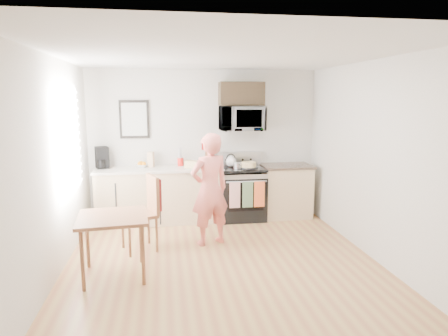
{
  "coord_description": "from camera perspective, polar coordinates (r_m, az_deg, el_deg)",
  "views": [
    {
      "loc": [
        -0.72,
        -4.73,
        2.11
      ],
      "look_at": [
        0.16,
        1.0,
        1.09
      ],
      "focal_mm": 32.0,
      "sensor_mm": 36.0,
      "label": 1
    }
  ],
  "objects": [
    {
      "name": "upper_cabinet",
      "position": [
        6.99,
        2.49,
        10.54
      ],
      "size": [
        0.76,
        0.35,
        0.4
      ],
      "primitive_type": "cube",
      "color": "black",
      "rests_on": "back_wall"
    },
    {
      "name": "bread_bag",
      "position": [
        6.74,
        -4.16,
        0.49
      ],
      "size": [
        0.37,
        0.31,
        0.12
      ],
      "primitive_type": "cube",
      "rotation": [
        0.0,
        0.0,
        -0.55
      ],
      "color": "tan",
      "rests_on": "countertop_left"
    },
    {
      "name": "ceiling",
      "position": [
        4.81,
        -0.03,
        15.83
      ],
      "size": [
        4.0,
        4.6,
        0.04
      ],
      "primitive_type": "cube",
      "color": "silver",
      "rests_on": "back_wall"
    },
    {
      "name": "utensil_crock",
      "position": [
        7.01,
        -6.24,
        1.38
      ],
      "size": [
        0.11,
        0.11,
        0.32
      ],
      "color": "#A9130E",
      "rests_on": "countertop_left"
    },
    {
      "name": "left_wall",
      "position": [
        4.97,
        -23.49,
        -0.24
      ],
      "size": [
        0.04,
        4.6,
        2.6
      ],
      "primitive_type": "cube",
      "color": "beige",
      "rests_on": "floor"
    },
    {
      "name": "person",
      "position": [
        5.74,
        -2.05,
        -3.08
      ],
      "size": [
        0.69,
        0.57,
        1.63
      ],
      "primitive_type": "imported",
      "rotation": [
        0.0,
        0.0,
        3.5
      ],
      "color": "#D8483B",
      "rests_on": "floor"
    },
    {
      "name": "countertop_left",
      "position": [
        6.83,
        -9.23,
        -0.18
      ],
      "size": [
        2.14,
        0.64,
        0.04
      ],
      "primitive_type": "cube",
      "color": "beige",
      "rests_on": "cabinet_left"
    },
    {
      "name": "wall_trivet",
      "position": [
        7.1,
        -2.42,
        3.42
      ],
      "size": [
        0.2,
        0.02,
        0.2
      ],
      "primitive_type": "cube",
      "color": "#A9130E",
      "rests_on": "back_wall"
    },
    {
      "name": "fruit_bowl",
      "position": [
        6.97,
        -11.56,
        0.45
      ],
      "size": [
        0.3,
        0.3,
        0.1
      ],
      "color": "white",
      "rests_on": "countertop_left"
    },
    {
      "name": "knife_block",
      "position": [
        6.97,
        -2.23,
        1.35
      ],
      "size": [
        0.13,
        0.17,
        0.25
      ],
      "primitive_type": "cube",
      "rotation": [
        0.0,
        0.0,
        -0.15
      ],
      "color": "brown",
      "rests_on": "countertop_left"
    },
    {
      "name": "range",
      "position": [
        7.04,
        2.62,
        -3.78
      ],
      "size": [
        0.76,
        0.7,
        1.16
      ],
      "color": "black",
      "rests_on": "floor"
    },
    {
      "name": "dining_table",
      "position": [
        4.92,
        -15.62,
        -7.56
      ],
      "size": [
        0.79,
        0.79,
        0.74
      ],
      "rotation": [
        0.0,
        0.0,
        0.09
      ],
      "color": "brown",
      "rests_on": "floor"
    },
    {
      "name": "countertop_right",
      "position": [
        7.17,
        8.89,
        0.3
      ],
      "size": [
        0.88,
        0.64,
        0.04
      ],
      "primitive_type": "cube",
      "color": "black",
      "rests_on": "cabinet_right"
    },
    {
      "name": "floor",
      "position": [
        5.23,
        -0.03,
        -13.82
      ],
      "size": [
        4.6,
        4.6,
        0.0
      ],
      "primitive_type": "plane",
      "color": "#955D39",
      "rests_on": "ground"
    },
    {
      "name": "cabinet_right",
      "position": [
        7.26,
        8.8,
        -3.36
      ],
      "size": [
        0.84,
        0.6,
        0.9
      ],
      "primitive_type": "cube",
      "color": "tan",
      "rests_on": "floor"
    },
    {
      "name": "cabinet_left",
      "position": [
        6.93,
        -9.12,
        -4.01
      ],
      "size": [
        2.1,
        0.6,
        0.9
      ],
      "primitive_type": "cube",
      "color": "tan",
      "rests_on": "floor"
    },
    {
      "name": "chair",
      "position": [
        5.69,
        -10.68,
        -4.78
      ],
      "size": [
        0.6,
        0.57,
        1.05
      ],
      "rotation": [
        0.0,
        0.0,
        0.33
      ],
      "color": "brown",
      "rests_on": "floor"
    },
    {
      "name": "window",
      "position": [
        5.7,
        -21.3,
        3.66
      ],
      "size": [
        0.06,
        1.4,
        1.5
      ],
      "color": "silver",
      "rests_on": "left_wall"
    },
    {
      "name": "front_wall",
      "position": [
        2.66,
        7.54,
        -7.82
      ],
      "size": [
        4.0,
        0.04,
        2.6
      ],
      "primitive_type": "cube",
      "color": "beige",
      "rests_on": "floor"
    },
    {
      "name": "coffee_maker",
      "position": [
        7.03,
        -17.03,
        1.34
      ],
      "size": [
        0.26,
        0.33,
        0.36
      ],
      "rotation": [
        0.0,
        0.0,
        0.3
      ],
      "color": "black",
      "rests_on": "countertop_left"
    },
    {
      "name": "microwave",
      "position": [
        6.95,
        2.53,
        7.08
      ],
      "size": [
        0.76,
        0.51,
        0.42
      ],
      "primitive_type": "imported",
      "color": "#BBBBC0",
      "rests_on": "back_wall"
    },
    {
      "name": "milk_carton",
      "position": [
        6.94,
        -10.41,
        1.2
      ],
      "size": [
        0.13,
        0.13,
        0.26
      ],
      "primitive_type": "cube",
      "rotation": [
        0.0,
        0.0,
        -0.31
      ],
      "color": "tan",
      "rests_on": "countertop_left"
    },
    {
      "name": "kettle",
      "position": [
        6.97,
        0.99,
        1.0
      ],
      "size": [
        0.18,
        0.18,
        0.23
      ],
      "color": "white",
      "rests_on": "range"
    },
    {
      "name": "wall_art",
      "position": [
        7.03,
        -12.69,
        6.8
      ],
      "size": [
        0.5,
        0.04,
        0.65
      ],
      "color": "black",
      "rests_on": "back_wall"
    },
    {
      "name": "pot",
      "position": [
        6.84,
        2.04,
        0.36
      ],
      "size": [
        0.17,
        0.3,
        0.09
      ],
      "rotation": [
        0.0,
        0.0,
        -0.02
      ],
      "color": "#BBBBC0",
      "rests_on": "range"
    },
    {
      "name": "back_wall",
      "position": [
        7.11,
        -2.83,
        3.43
      ],
      "size": [
        4.0,
        0.04,
        2.6
      ],
      "primitive_type": "cube",
      "color": "beige",
      "rests_on": "floor"
    },
    {
      "name": "right_wall",
      "position": [
        5.52,
        20.97,
        0.87
      ],
      "size": [
        0.04,
        4.6,
        2.6
      ],
      "primitive_type": "cube",
      "color": "beige",
      "rests_on": "floor"
    },
    {
      "name": "cake",
      "position": [
        6.84,
        3.54,
        0.4
      ],
      "size": [
        0.31,
        0.31,
        0.1
      ],
      "color": "black",
      "rests_on": "range"
    }
  ]
}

